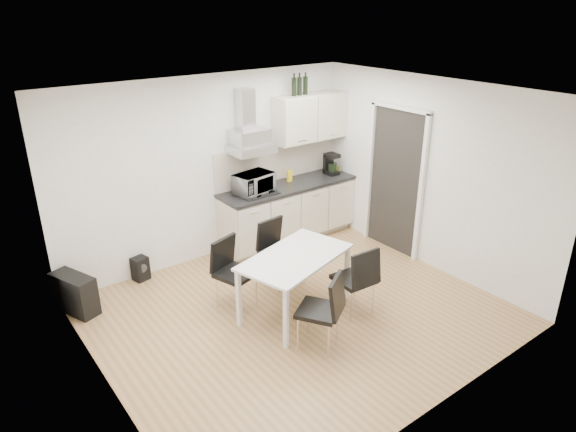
% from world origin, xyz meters
% --- Properties ---
extents(ground, '(4.50, 4.50, 0.00)m').
position_xyz_m(ground, '(0.00, 0.00, 0.00)').
color(ground, tan).
rests_on(ground, ground).
extents(wall_back, '(4.50, 0.10, 2.60)m').
position_xyz_m(wall_back, '(0.00, 2.00, 1.30)').
color(wall_back, white).
rests_on(wall_back, ground).
extents(wall_front, '(4.50, 0.10, 2.60)m').
position_xyz_m(wall_front, '(0.00, -2.00, 1.30)').
color(wall_front, white).
rests_on(wall_front, ground).
extents(wall_left, '(0.10, 4.00, 2.60)m').
position_xyz_m(wall_left, '(-2.25, 0.00, 1.30)').
color(wall_left, white).
rests_on(wall_left, ground).
extents(wall_right, '(0.10, 4.00, 2.60)m').
position_xyz_m(wall_right, '(2.25, 0.00, 1.30)').
color(wall_right, white).
rests_on(wall_right, ground).
extents(ceiling, '(4.50, 4.50, 0.00)m').
position_xyz_m(ceiling, '(0.00, 0.00, 2.60)').
color(ceiling, white).
rests_on(ceiling, wall_back).
extents(doorway, '(0.08, 1.04, 2.10)m').
position_xyz_m(doorway, '(2.21, 0.55, 1.05)').
color(doorway, white).
rests_on(doorway, ground).
extents(kitchenette, '(2.22, 0.64, 2.52)m').
position_xyz_m(kitchenette, '(1.18, 1.73, 0.83)').
color(kitchenette, beige).
rests_on(kitchenette, ground).
extents(dining_table, '(1.51, 1.12, 0.75)m').
position_xyz_m(dining_table, '(0.00, 0.04, 0.66)').
color(dining_table, white).
rests_on(dining_table, ground).
extents(chair_far_left, '(0.57, 0.61, 0.88)m').
position_xyz_m(chair_far_left, '(-0.50, 0.56, 0.44)').
color(chair_far_left, black).
rests_on(chair_far_left, ground).
extents(chair_far_right, '(0.49, 0.54, 0.88)m').
position_xyz_m(chair_far_right, '(0.24, 0.68, 0.44)').
color(chair_far_right, black).
rests_on(chair_far_right, ground).
extents(chair_near_left, '(0.64, 0.66, 0.88)m').
position_xyz_m(chair_near_left, '(-0.22, -0.64, 0.44)').
color(chair_near_left, black).
rests_on(chair_near_left, ground).
extents(chair_near_right, '(0.47, 0.53, 0.88)m').
position_xyz_m(chair_near_right, '(0.55, -0.38, 0.44)').
color(chair_near_right, black).
rests_on(chair_near_right, ground).
extents(guitar_amp, '(0.45, 0.63, 0.49)m').
position_xyz_m(guitar_amp, '(-2.11, 1.63, 0.24)').
color(guitar_amp, black).
rests_on(guitar_amp, ground).
extents(floor_speaker, '(0.23, 0.21, 0.33)m').
position_xyz_m(floor_speaker, '(-1.19, 1.90, 0.16)').
color(floor_speaker, black).
rests_on(floor_speaker, ground).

